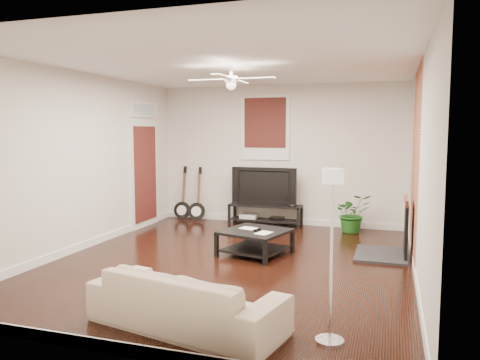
% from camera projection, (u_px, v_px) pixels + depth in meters
% --- Properties ---
extents(room, '(5.01, 6.01, 2.81)m').
position_uv_depth(room, '(231.00, 165.00, 6.66)').
color(room, black).
rests_on(room, ground).
extents(brick_accent, '(0.02, 2.20, 2.80)m').
position_uv_depth(brick_accent, '(415.00, 164.00, 6.84)').
color(brick_accent, brown).
rests_on(brick_accent, floor).
extents(fireplace, '(0.80, 1.10, 0.92)m').
position_uv_depth(fireplace, '(392.00, 227.00, 7.03)').
color(fireplace, black).
rests_on(fireplace, floor).
extents(window_back, '(1.00, 0.06, 1.30)m').
position_uv_depth(window_back, '(265.00, 128.00, 9.50)').
color(window_back, black).
rests_on(window_back, wall_back).
extents(door_left, '(0.08, 1.00, 2.50)m').
position_uv_depth(door_left, '(144.00, 163.00, 9.23)').
color(door_left, white).
rests_on(door_left, wall_left).
extents(tv_stand, '(1.47, 0.39, 0.41)m').
position_uv_depth(tv_stand, '(265.00, 215.00, 9.49)').
color(tv_stand, black).
rests_on(tv_stand, floor).
extents(tv, '(1.32, 0.17, 0.76)m').
position_uv_depth(tv, '(266.00, 186.00, 9.44)').
color(tv, black).
rests_on(tv, tv_stand).
extents(coffee_table, '(1.10, 1.10, 0.38)m').
position_uv_depth(coffee_table, '(255.00, 242.00, 7.18)').
color(coffee_table, black).
rests_on(coffee_table, floor).
extents(sofa, '(2.04, 1.14, 0.56)m').
position_uv_depth(sofa, '(186.00, 299.00, 4.50)').
color(sofa, tan).
rests_on(sofa, floor).
extents(floor_lamp, '(0.31, 0.31, 1.57)m').
position_uv_depth(floor_lamp, '(331.00, 256.00, 4.13)').
color(floor_lamp, white).
rests_on(floor_lamp, floor).
extents(potted_plant, '(0.83, 0.78, 0.73)m').
position_uv_depth(potted_plant, '(352.00, 213.00, 8.74)').
color(potted_plant, '#1C5819').
rests_on(potted_plant, floor).
extents(guitar_left, '(0.38, 0.28, 1.15)m').
position_uv_depth(guitar_left, '(182.00, 193.00, 9.98)').
color(guitar_left, black).
rests_on(guitar_left, floor).
extents(guitar_right, '(0.40, 0.32, 1.15)m').
position_uv_depth(guitar_right, '(197.00, 194.00, 9.84)').
color(guitar_right, black).
rests_on(guitar_right, floor).
extents(ceiling_fan, '(1.24, 1.24, 0.32)m').
position_uv_depth(ceiling_fan, '(231.00, 79.00, 6.54)').
color(ceiling_fan, white).
rests_on(ceiling_fan, ceiling).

